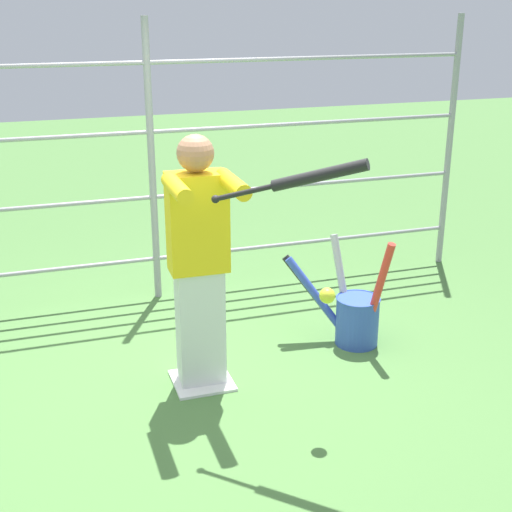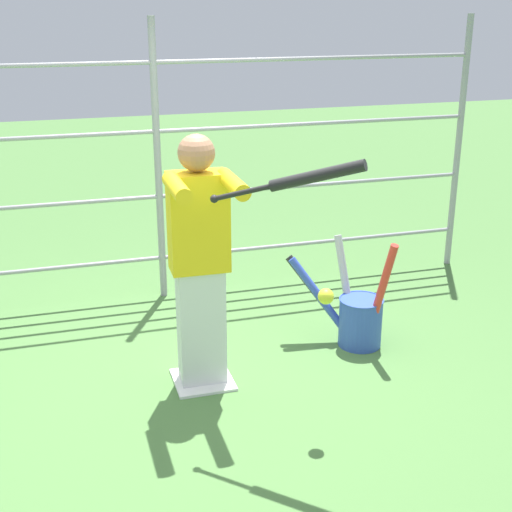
% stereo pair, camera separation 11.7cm
% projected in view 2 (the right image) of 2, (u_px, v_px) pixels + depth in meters
% --- Properties ---
extents(ground_plane, '(24.00, 24.00, 0.00)m').
position_uv_depth(ground_plane, '(203.00, 381.00, 4.97)').
color(ground_plane, '#4C7A3D').
extents(home_plate, '(0.40, 0.40, 0.02)m').
position_uv_depth(home_plate, '(203.00, 380.00, 4.97)').
color(home_plate, white).
rests_on(home_plate, ground).
extents(fence_backstop, '(5.81, 0.06, 2.39)m').
position_uv_depth(fence_backstop, '(158.00, 165.00, 6.00)').
color(fence_backstop, '#939399').
rests_on(fence_backstop, ground).
extents(batter, '(0.44, 0.58, 1.73)m').
position_uv_depth(batter, '(200.00, 256.00, 4.63)').
color(batter, silver).
rests_on(batter, ground).
extents(baseball_bat_swinging, '(0.73, 0.59, 0.32)m').
position_uv_depth(baseball_bat_swinging, '(304.00, 179.00, 3.82)').
color(baseball_bat_swinging, black).
extents(softball_in_flight, '(0.10, 0.10, 0.10)m').
position_uv_depth(softball_in_flight, '(326.00, 296.00, 4.19)').
color(softball_in_flight, yellow).
extents(bat_bucket, '(0.67, 0.68, 0.89)m').
position_uv_depth(bat_bucket, '(356.00, 316.00, 5.43)').
color(bat_bucket, '#3351B2').
rests_on(bat_bucket, ground).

